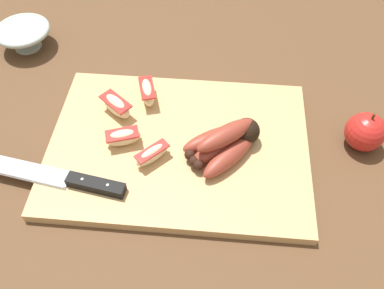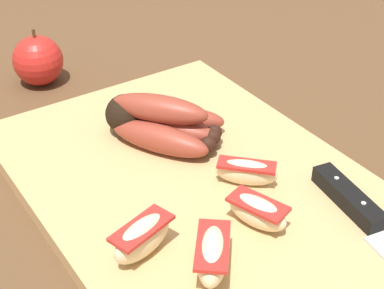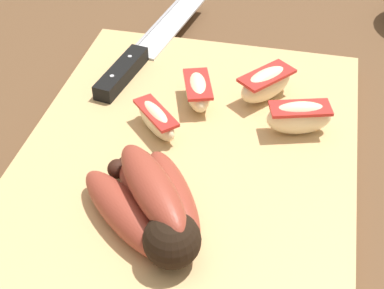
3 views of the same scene
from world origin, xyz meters
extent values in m
plane|color=brown|center=(0.00, 0.00, 0.00)|extent=(6.00, 6.00, 0.00)
cube|color=tan|center=(0.01, 0.01, 0.01)|extent=(0.47, 0.34, 0.02)
sphere|color=black|center=(0.13, 0.03, 0.05)|extent=(0.05, 0.05, 0.05)
ellipsoid|color=brown|center=(0.07, 0.01, 0.04)|extent=(0.12, 0.09, 0.03)
sphere|color=black|center=(0.03, -0.03, 0.04)|extent=(0.02, 0.02, 0.02)
ellipsoid|color=brown|center=(0.09, -0.01, 0.04)|extent=(0.12, 0.10, 0.03)
sphere|color=black|center=(0.04, -0.04, 0.04)|extent=(0.02, 0.02, 0.02)
ellipsoid|color=brown|center=(0.10, -0.02, 0.04)|extent=(0.11, 0.12, 0.03)
sphere|color=black|center=(0.05, -0.05, 0.04)|extent=(0.02, 0.02, 0.02)
ellipsoid|color=brown|center=(0.09, 0.00, 0.06)|extent=(0.11, 0.10, 0.03)
cylinder|color=white|center=(0.08, -0.01, 0.05)|extent=(0.02, 0.02, 0.00)
cube|color=black|center=(-0.12, -0.10, 0.03)|extent=(0.10, 0.04, 0.02)
cylinder|color=#B2B2B7|center=(-0.09, -0.10, 0.04)|extent=(0.01, 0.01, 0.00)
cylinder|color=#B2B2B7|center=(-0.14, -0.09, 0.04)|extent=(0.01, 0.01, 0.00)
ellipsoid|color=beige|center=(-0.03, -0.03, 0.04)|extent=(0.06, 0.06, 0.03)
cube|color=red|center=(-0.03, -0.03, 0.04)|extent=(0.06, 0.06, 0.00)
ellipsoid|color=beige|center=(-0.06, 0.11, 0.04)|extent=(0.04, 0.07, 0.04)
cube|color=red|center=(-0.06, 0.11, 0.05)|extent=(0.04, 0.07, 0.00)
ellipsoid|color=beige|center=(-0.09, 0.00, 0.04)|extent=(0.07, 0.05, 0.03)
cube|color=red|center=(-0.09, 0.00, 0.05)|extent=(0.06, 0.04, 0.00)
ellipsoid|color=beige|center=(-0.12, 0.07, 0.04)|extent=(0.07, 0.07, 0.04)
cube|color=red|center=(-0.12, 0.07, 0.05)|extent=(0.07, 0.06, 0.00)
sphere|color=red|center=(0.35, 0.05, 0.04)|extent=(0.07, 0.07, 0.07)
cylinder|color=#4C3319|center=(0.35, 0.05, 0.08)|extent=(0.00, 0.00, 0.01)
camera|label=1|loc=(0.07, -0.43, 0.60)|focal=37.58mm
camera|label=2|loc=(-0.43, 0.30, 0.42)|focal=56.41mm
camera|label=3|loc=(0.42, 0.11, 0.41)|focal=54.03mm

